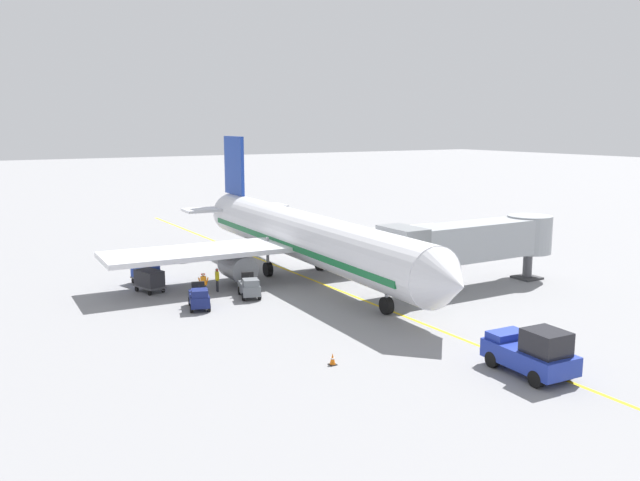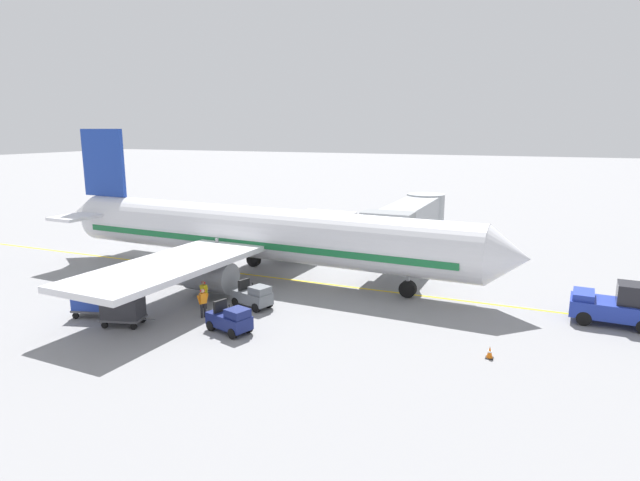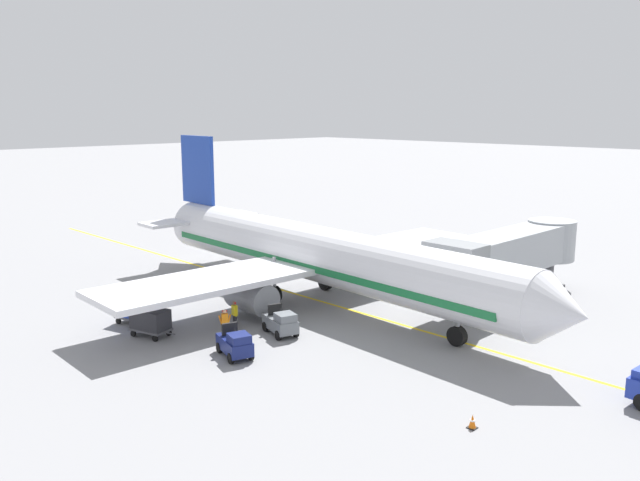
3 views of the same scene
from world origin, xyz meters
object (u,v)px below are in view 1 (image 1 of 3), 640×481
ground_crew_wing_walker (203,284)px  baggage_tug_lead (199,298)px  jet_bridge (473,241)px  pushback_tractor (532,352)px  ground_crew_loader (217,279)px  baggage_tug_trailing (249,287)px  baggage_cart_second_in_train (145,271)px  baggage_cart_front (149,279)px  safety_cone_nose_left (333,359)px  parked_airliner (304,237)px

ground_crew_wing_walker → baggage_tug_lead: bearing=63.8°
jet_bridge → pushback_tractor: 17.14m
ground_crew_loader → pushback_tractor: bearing=106.8°
baggage_tug_trailing → baggage_cart_second_in_train: bearing=-57.0°
baggage_tug_lead → ground_crew_wing_walker: ground_crew_wing_walker is taller
baggage_cart_front → safety_cone_nose_left: size_ratio=5.04×
baggage_tug_trailing → safety_cone_nose_left: size_ratio=4.63×
parked_airliner → ground_crew_loader: size_ratio=22.08×
baggage_cart_front → baggage_tug_trailing: bearing=137.7°
baggage_tug_lead → baggage_tug_trailing: 4.10m
baggage_cart_second_in_train → ground_crew_loader: size_ratio=1.76×
baggage_tug_trailing → safety_cone_nose_left: bearing=82.1°
baggage_tug_trailing → ground_crew_wing_walker: 3.19m
jet_bridge → baggage_tug_lead: size_ratio=5.41×
parked_airliner → baggage_tug_trailing: size_ratio=13.67×
pushback_tractor → ground_crew_wing_walker: bearing=-69.3°
jet_bridge → pushback_tractor: size_ratio=3.29×
baggage_tug_lead → safety_cone_nose_left: baggage_tug_lead is taller
jet_bridge → baggage_cart_second_in_train: (19.95, -13.44, -2.51)m
baggage_cart_second_in_train → ground_crew_loader: ground_crew_loader is taller
baggage_cart_front → ground_crew_wing_walker: size_ratio=1.76×
pushback_tractor → ground_crew_loader: pushback_tractor is taller
parked_airliner → ground_crew_wing_walker: parked_airliner is taller
pushback_tractor → ground_crew_wing_walker: 23.08m
ground_crew_wing_walker → ground_crew_loader: bearing=-146.4°
pushback_tractor → baggage_tug_lead: (9.47, -18.92, -0.39)m
baggage_tug_lead → ground_crew_loader: 4.49m
jet_bridge → baggage_tug_trailing: (14.98, -5.79, -2.74)m
baggage_tug_lead → baggage_cart_front: baggage_tug_lead is taller
baggage_tug_trailing → parked_airliner: bearing=-151.5°
baggage_tug_lead → baggage_cart_second_in_train: 8.66m
ground_crew_loader → baggage_cart_second_in_train: bearing=-53.8°
ground_crew_wing_walker → baggage_tug_trailing: bearing=147.3°
jet_bridge → baggage_tug_lead: jet_bridge is taller
pushback_tractor → baggage_cart_second_in_train: (10.46, -27.52, -0.15)m
jet_bridge → pushback_tractor: bearing=56.0°
baggage_cart_front → ground_crew_loader: (-4.17, 2.35, 0.00)m
pushback_tractor → baggage_cart_front: (10.95, -24.85, -0.15)m
baggage_tug_lead → baggage_cart_front: 6.12m
baggage_tug_trailing → ground_crew_wing_walker: size_ratio=1.62×
parked_airliner → baggage_tug_trailing: parked_airliner is taller
baggage_tug_trailing → baggage_tug_lead: bearing=13.4°
baggage_cart_second_in_train → pushback_tractor: bearing=110.8°
baggage_tug_trailing → safety_cone_nose_left: (1.95, 13.96, -0.42)m
parked_airliner → baggage_tug_lead: (10.18, 4.32, -2.47)m
pushback_tractor → baggage_cart_second_in_train: size_ratio=1.52×
baggage_tug_trailing → ground_crew_wing_walker: (2.67, -1.72, 0.24)m
pushback_tractor → baggage_cart_second_in_train: 29.44m
jet_bridge → safety_cone_nose_left: 19.06m
jet_bridge → ground_crew_wing_walker: bearing=-23.1°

